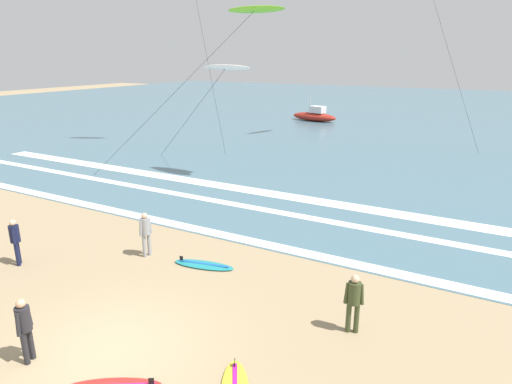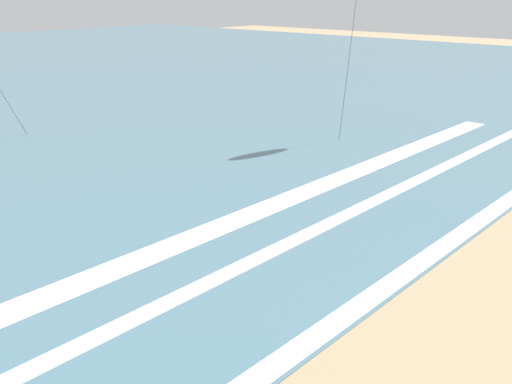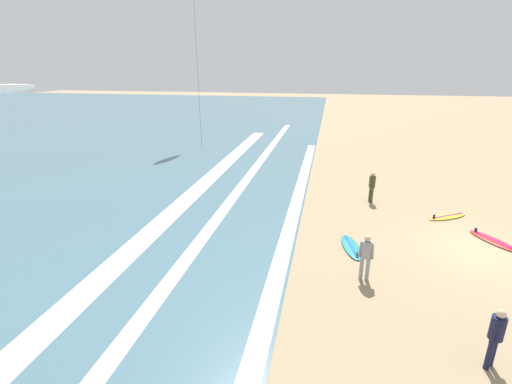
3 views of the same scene
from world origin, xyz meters
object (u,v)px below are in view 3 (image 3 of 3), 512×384
at_px(surfer_left_far, 496,333).
at_px(surfer_left_near, 372,184).
at_px(surfer_mid_group, 366,254).
at_px(surfboard_near_water, 447,216).
at_px(surfboard_left_pile, 493,241).
at_px(surfboard_right_spare, 351,247).

height_order(surfer_left_far, surfer_left_near, same).
distance_m(surfer_mid_group, surfer_left_near, 7.69).
distance_m(surfer_left_near, surfboard_near_water, 3.75).
distance_m(surfer_left_near, surfboard_left_pile, 5.90).
relative_size(surfboard_near_water, surfboard_right_spare, 0.97).
bearing_deg(surfer_left_near, surfboard_near_water, -113.17).
xyz_separation_m(surfer_left_near, surfboard_left_pile, (-3.78, -4.44, -0.91)).
xyz_separation_m(surfer_left_far, surfer_left_near, (10.96, 1.70, 0.00)).
bearing_deg(surfer_mid_group, surfboard_right_spare, 7.80).
bearing_deg(surfboard_right_spare, surfboard_left_pile, -73.54).
bearing_deg(surfboard_near_water, surfer_left_far, 170.22).
bearing_deg(surfboard_near_water, surfer_mid_group, 145.66).
xyz_separation_m(surfer_left_far, surfer_mid_group, (3.32, 2.60, 0.00)).
height_order(surfer_left_far, surfer_mid_group, same).
bearing_deg(surfer_left_near, surfer_mid_group, 173.28).
xyz_separation_m(surfer_left_near, surfboard_near_water, (-1.43, -3.34, -0.91)).
relative_size(surfer_mid_group, surfboard_left_pile, 0.76).
xyz_separation_m(surfer_left_far, surfboard_near_water, (9.53, -1.64, -0.91)).
bearing_deg(surfboard_left_pile, surfer_mid_group, 125.87).
relative_size(surfer_mid_group, surfboard_right_spare, 0.73).
distance_m(surfboard_left_pile, surfboard_near_water, 2.59).
relative_size(surfer_left_far, surfboard_near_water, 0.76).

